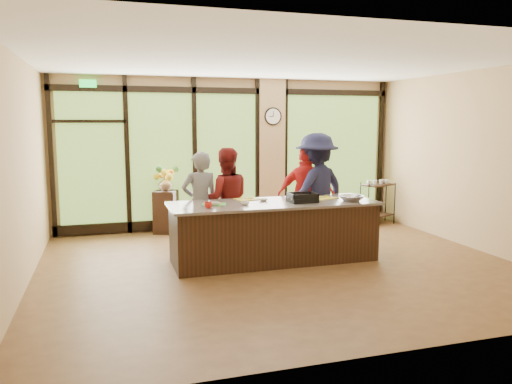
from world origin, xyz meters
TOP-DOWN VIEW (x-y plane):
  - floor at (0.00, 0.00)m, footprint 7.00×7.00m
  - ceiling at (0.00, 0.00)m, footprint 7.00×7.00m
  - back_wall at (0.00, 3.00)m, footprint 7.00×0.00m
  - left_wall at (-3.50, 0.00)m, footprint 0.00×6.00m
  - right_wall at (3.50, 0.00)m, footprint 0.00×6.00m
  - window_wall at (0.16, 2.95)m, footprint 6.90×0.12m
  - island_base at (0.00, 0.30)m, footprint 3.10×1.00m
  - countertop at (0.00, 0.30)m, footprint 3.20×1.10m
  - wall_clock at (0.85, 2.87)m, footprint 0.36×0.04m
  - cook_left at (-1.01, 1.03)m, footprint 0.64×0.45m
  - cook_midleft at (-0.56, 1.13)m, footprint 0.91×0.75m
  - cook_midright at (0.86, 1.08)m, footprint 1.09×0.80m
  - cook_right at (1.02, 1.02)m, footprint 1.45×1.17m
  - roasting_pan at (0.42, 0.17)m, footprint 0.43×0.34m
  - mixing_bowl at (1.19, 0.06)m, footprint 0.41×0.41m
  - cutting_board_left at (-0.93, 0.33)m, footprint 0.41×0.35m
  - cutting_board_center at (-0.32, 0.67)m, footprint 0.43×0.37m
  - cutting_board_right at (0.89, 0.43)m, footprint 0.48×0.42m
  - prep_bowl_near at (-0.94, 0.27)m, footprint 0.18×0.18m
  - prep_bowl_mid at (-0.49, 0.20)m, footprint 0.15×0.15m
  - prep_bowl_far at (-0.11, 0.47)m, footprint 0.16×0.16m
  - red_ramekin at (-1.07, 0.06)m, footprint 0.13×0.13m
  - flower_stand at (-1.37, 2.75)m, footprint 0.54×0.54m
  - flower_vase at (-1.37, 2.75)m, footprint 0.35×0.35m
  - bar_cart at (3.03, 2.39)m, footprint 0.77×0.63m

SIDE VIEW (x-z plane):
  - floor at x=0.00m, z-range 0.00..0.00m
  - flower_stand at x=-1.37m, z-range 0.00..0.83m
  - island_base at x=0.00m, z-range 0.00..0.88m
  - bar_cart at x=3.03m, z-range 0.09..1.02m
  - cook_left at x=-1.01m, z-range 0.00..1.67m
  - cook_midright at x=0.86m, z-range 0.00..1.72m
  - cook_midleft at x=-0.56m, z-range 0.00..1.72m
  - countertop at x=0.00m, z-range 0.88..0.92m
  - cutting_board_left at x=-0.93m, z-range 0.92..0.93m
  - cutting_board_center at x=-0.32m, z-range 0.92..0.93m
  - cutting_board_right at x=0.89m, z-range 0.92..0.93m
  - prep_bowl_far at x=-0.11m, z-range 0.92..0.95m
  - prep_bowl_mid at x=-0.49m, z-range 0.92..0.96m
  - prep_bowl_near at x=-0.94m, z-range 0.92..0.97m
  - roasting_pan at x=0.42m, z-range 0.92..0.99m
  - mixing_bowl at x=1.19m, z-range 0.92..1.01m
  - red_ramekin at x=-1.07m, z-range 0.92..1.01m
  - flower_vase at x=-1.37m, z-range 0.83..1.10m
  - cook_right at x=1.02m, z-range 0.00..1.95m
  - window_wall at x=0.16m, z-range -0.11..2.89m
  - back_wall at x=0.00m, z-range -2.00..5.00m
  - left_wall at x=-3.50m, z-range -1.50..4.50m
  - right_wall at x=3.50m, z-range -1.50..4.50m
  - wall_clock at x=0.85m, z-range 2.07..2.43m
  - ceiling at x=0.00m, z-range 3.00..3.00m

